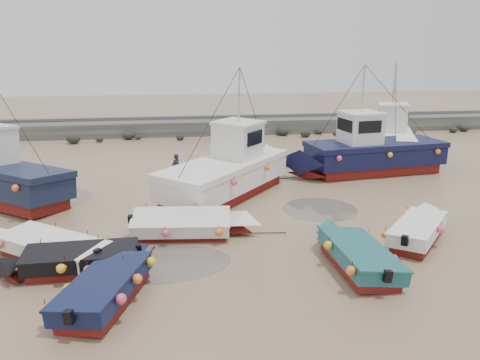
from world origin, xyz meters
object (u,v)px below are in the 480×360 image
(dinghy_1, at_px, (111,281))
(dinghy_2, at_px, (354,250))
(cabin_boat_2, at_px, (365,152))
(person, at_px, (177,182))
(dinghy_4, at_px, (70,258))
(dinghy_0, at_px, (46,244))
(cabin_boat_3, at_px, (392,138))
(dinghy_3, at_px, (421,226))
(cabin_boat_1, at_px, (232,169))
(dinghy_5, at_px, (191,222))

(dinghy_1, height_order, dinghy_2, same)
(cabin_boat_2, bearing_deg, dinghy_1, 126.49)
(cabin_boat_2, height_order, person, cabin_boat_2)
(dinghy_2, relative_size, dinghy_4, 1.01)
(dinghy_1, distance_m, dinghy_2, 7.89)
(dinghy_0, height_order, cabin_boat_3, cabin_boat_3)
(dinghy_3, distance_m, person, 13.22)
(cabin_boat_2, bearing_deg, cabin_boat_1, 102.09)
(cabin_boat_3, height_order, person, cabin_boat_3)
(cabin_boat_3, bearing_deg, dinghy_2, -97.37)
(dinghy_5, bearing_deg, cabin_boat_1, 162.50)
(cabin_boat_2, bearing_deg, dinghy_5, 120.08)
(dinghy_1, xyz_separation_m, dinghy_2, (7.83, 1.03, -0.00))
(dinghy_4, distance_m, person, 11.15)
(cabin_boat_3, bearing_deg, person, -143.20)
(dinghy_4, relative_size, dinghy_5, 0.96)
(dinghy_5, xyz_separation_m, cabin_boat_2, (10.56, 8.14, 0.76))
(dinghy_1, height_order, cabin_boat_2, cabin_boat_2)
(dinghy_1, bearing_deg, cabin_boat_1, 81.65)
(dinghy_2, xyz_separation_m, person, (-5.76, 11.29, -0.55))
(dinghy_4, bearing_deg, cabin_boat_1, -39.79)
(dinghy_0, xyz_separation_m, dinghy_2, (10.38, -2.05, 0.01))
(dinghy_5, bearing_deg, dinghy_4, -49.57)
(dinghy_5, relative_size, person, 3.85)
(dinghy_3, distance_m, dinghy_5, 8.86)
(dinghy_4, height_order, cabin_boat_2, cabin_boat_2)
(dinghy_0, relative_size, dinghy_3, 1.18)
(dinghy_2, bearing_deg, dinghy_0, 167.16)
(dinghy_5, distance_m, cabin_boat_3, 18.02)
(dinghy_1, distance_m, cabin_boat_1, 10.86)
(dinghy_0, distance_m, dinghy_3, 13.78)
(dinghy_1, distance_m, cabin_boat_2, 18.22)
(dinghy_4, xyz_separation_m, cabin_boat_2, (14.59, 10.88, 0.75))
(cabin_boat_1, xyz_separation_m, cabin_boat_3, (11.55, 6.31, 0.08))
(cabin_boat_2, xyz_separation_m, person, (-11.01, -0.33, -1.30))
(dinghy_2, bearing_deg, cabin_boat_1, 107.53)
(dinghy_3, relative_size, cabin_boat_1, 0.50)
(dinghy_5, bearing_deg, person, -170.38)
(dinghy_3, bearing_deg, dinghy_2, -110.31)
(dinghy_3, xyz_separation_m, person, (-9.15, 9.53, -0.55))
(dinghy_5, height_order, cabin_boat_3, cabin_boat_3)
(dinghy_2, relative_size, cabin_boat_1, 0.63)
(dinghy_1, bearing_deg, dinghy_3, 32.02)
(cabin_boat_3, distance_m, person, 14.83)
(dinghy_5, bearing_deg, cabin_boat_3, 136.01)
(cabin_boat_2, bearing_deg, person, 84.17)
(cabin_boat_3, bearing_deg, cabin_boat_1, -129.03)
(dinghy_1, height_order, cabin_boat_3, cabin_boat_3)
(dinghy_3, bearing_deg, dinghy_1, -123.75)
(dinghy_3, distance_m, dinghy_4, 12.77)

